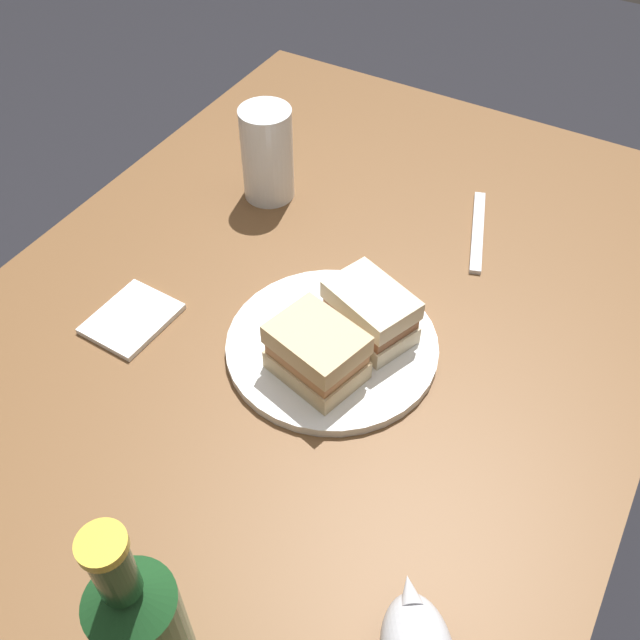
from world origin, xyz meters
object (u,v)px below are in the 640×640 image
object	(u,v)px
plate	(332,346)
sandwich_half_left	(317,353)
pint_glass	(268,160)
fork	(478,231)
napkin	(132,319)
cider_bottle	(146,636)
sandwich_half_right	(371,312)

from	to	relation	value
plate	sandwich_half_left	bearing A→B (deg)	-171.81
sandwich_half_left	pint_glass	distance (m)	0.37
plate	fork	xyz separation A→B (m)	(0.30, -0.08, -0.00)
napkin	fork	size ratio (longest dim) A/B	0.61
cider_bottle	sandwich_half_right	bearing A→B (deg)	3.89
sandwich_half_left	napkin	xyz separation A→B (m)	(-0.04, 0.26, -0.04)
sandwich_half_right	pint_glass	bearing A→B (deg)	54.86
cider_bottle	sandwich_half_left	bearing A→B (deg)	8.62
plate	cider_bottle	world-z (taller)	cider_bottle
sandwich_half_left	cider_bottle	world-z (taller)	cider_bottle
sandwich_half_right	sandwich_half_left	bearing A→B (deg)	165.00
cider_bottle	fork	size ratio (longest dim) A/B	1.49
sandwich_half_left	napkin	distance (m)	0.26
sandwich_half_right	napkin	world-z (taller)	sandwich_half_right
cider_bottle	fork	distance (m)	0.72
sandwich_half_left	fork	xyz separation A→B (m)	(0.35, -0.07, -0.04)
sandwich_half_right	napkin	bearing A→B (deg)	114.26
cider_bottle	napkin	xyz separation A→B (m)	(0.33, 0.31, -0.10)
sandwich_half_left	fork	bearing A→B (deg)	-10.97
fork	sandwich_half_right	bearing A→B (deg)	-28.65
fork	sandwich_half_left	bearing A→B (deg)	-30.06
plate	sandwich_half_left	distance (m)	0.07
sandwich_half_right	cider_bottle	xyz separation A→B (m)	(-0.45, -0.03, 0.06)
cider_bottle	fork	xyz separation A→B (m)	(0.72, -0.01, -0.10)
sandwich_half_left	cider_bottle	xyz separation A→B (m)	(-0.36, -0.05, 0.06)
sandwich_half_right	napkin	size ratio (longest dim) A/B	1.15
sandwich_half_left	napkin	size ratio (longest dim) A/B	1.10
cider_bottle	fork	world-z (taller)	cider_bottle
pint_glass	sandwich_half_right	bearing A→B (deg)	-125.14
sandwich_half_left	pint_glass	size ratio (longest dim) A/B	0.83
sandwich_half_right	pint_glass	size ratio (longest dim) A/B	0.87
plate	sandwich_half_left	world-z (taller)	sandwich_half_left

